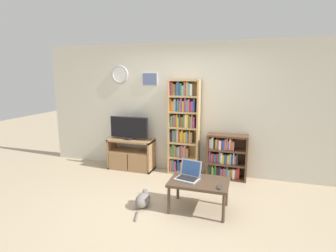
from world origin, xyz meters
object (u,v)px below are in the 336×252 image
(tv_stand, at_px, (131,154))
(television, at_px, (129,128))
(bookshelf_tall, at_px, (183,128))
(cat, at_px, (143,200))
(coffee_table, at_px, (199,184))
(bookshelf_short, at_px, (225,157))
(remote_near_laptop, at_px, (220,187))
(laptop, at_px, (189,174))

(tv_stand, height_order, television, television)
(bookshelf_tall, relative_size, cat, 3.20)
(bookshelf_tall, height_order, coffee_table, bookshelf_tall)
(bookshelf_short, xyz_separation_m, remote_near_laptop, (0.06, -1.51, 0.05))
(television, xyz_separation_m, remote_near_laptop, (2.03, -1.42, -0.42))
(bookshelf_tall, bearing_deg, television, -174.67)
(bookshelf_tall, height_order, remote_near_laptop, bookshelf_tall)
(bookshelf_short, distance_m, cat, 1.89)
(bookshelf_short, bearing_deg, coffee_table, -100.40)
(laptop, bearing_deg, coffee_table, -1.33)
(tv_stand, distance_m, television, 0.56)
(bookshelf_short, distance_m, coffee_table, 1.39)
(coffee_table, bearing_deg, bookshelf_tall, 113.19)
(bookshelf_tall, relative_size, bookshelf_short, 2.20)
(bookshelf_tall, bearing_deg, coffee_table, -66.81)
(bookshelf_short, distance_m, remote_near_laptop, 1.51)
(cat, bearing_deg, bookshelf_short, 61.37)
(television, relative_size, cat, 1.40)
(remote_near_laptop, distance_m, cat, 1.18)
(bookshelf_tall, relative_size, remote_near_laptop, 11.68)
(laptop, height_order, cat, laptop)
(remote_near_laptop, xyz_separation_m, cat, (-1.13, -0.03, -0.35))
(tv_stand, height_order, laptop, laptop)
(coffee_table, xyz_separation_m, remote_near_laptop, (0.31, -0.14, 0.06))
(coffee_table, bearing_deg, tv_stand, 143.09)
(remote_near_laptop, bearing_deg, cat, -176.66)
(laptop, bearing_deg, cat, -149.04)
(television, bearing_deg, laptop, -38.54)
(cat, bearing_deg, television, 128.07)
(coffee_table, bearing_deg, bookshelf_short, 79.60)
(tv_stand, relative_size, remote_near_laptop, 5.89)
(bookshelf_tall, bearing_deg, tv_stand, -173.88)
(coffee_table, bearing_deg, cat, -168.28)
(tv_stand, bearing_deg, television, 159.20)
(television, distance_m, laptop, 2.02)
(tv_stand, height_order, cat, tv_stand)
(bookshelf_short, height_order, cat, bookshelf_short)
(bookshelf_short, bearing_deg, laptop, -107.49)
(television, bearing_deg, remote_near_laptop, -35.00)
(bookshelf_tall, xyz_separation_m, cat, (-0.23, -1.55, -0.83))
(bookshelf_short, relative_size, coffee_table, 1.01)
(bookshelf_short, relative_size, laptop, 2.24)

